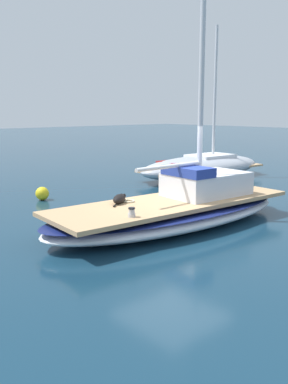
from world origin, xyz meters
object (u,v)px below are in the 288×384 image
(dog_black, at_px, (120,199))
(mooring_buoy, at_px, (42,194))
(coiled_rope, at_px, (128,201))
(sailboat_main, at_px, (173,213))
(moored_boat_port_side, at_px, (202,166))
(deck_winch, at_px, (132,213))

(dog_black, height_order, mooring_buoy, dog_black)
(coiled_rope, relative_size, mooring_buoy, 0.74)
(sailboat_main, relative_size, moored_boat_port_side, 1.11)
(dog_black, bearing_deg, mooring_buoy, 176.60)
(dog_black, height_order, moored_boat_port_side, moored_boat_port_side)
(dog_black, height_order, coiled_rope, dog_black)
(moored_boat_port_side, bearing_deg, sailboat_main, -55.34)
(coiled_rope, bearing_deg, mooring_buoy, 179.74)
(dog_black, bearing_deg, deck_winch, -28.58)
(sailboat_main, height_order, moored_boat_port_side, moored_boat_port_side)
(sailboat_main, relative_size, dog_black, 8.99)
(mooring_buoy, bearing_deg, dog_black, -3.40)
(coiled_rope, bearing_deg, dog_black, -101.65)
(deck_winch, xyz_separation_m, mooring_buoy, (-5.63, 0.95, -0.54))
(deck_winch, relative_size, moored_boat_port_side, 0.03)
(deck_winch, relative_size, coiled_rope, 0.65)
(mooring_buoy, bearing_deg, deck_winch, -9.54)
(coiled_rope, xyz_separation_m, moored_boat_port_side, (-3.84, 7.42, -0.15))
(sailboat_main, relative_size, deck_winch, 35.30)
(sailboat_main, distance_m, mooring_buoy, 5.15)
(dog_black, bearing_deg, coiled_rope, 78.35)
(dog_black, xyz_separation_m, mooring_buoy, (-4.37, 0.26, -0.55))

